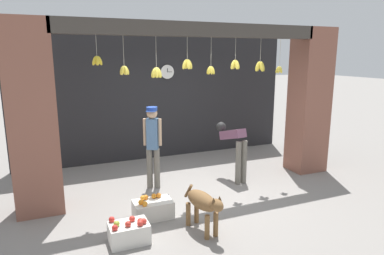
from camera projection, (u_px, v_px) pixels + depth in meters
name	position (u px, v px, depth m)	size (l,w,h in m)	color
ground_plane	(200.00, 192.00, 6.29)	(60.00, 60.00, 0.00)	gray
shop_back_wall	(158.00, 96.00, 8.20)	(6.64, 0.12, 3.02)	#232326
shop_pillar_left	(33.00, 119.00, 5.25)	(0.70, 0.60, 3.02)	brown
shop_pillar_right	(309.00, 101.00, 7.25)	(0.70, 0.60, 3.02)	brown
storefront_awning	(198.00, 33.00, 5.81)	(4.74, 0.27, 0.93)	#3D3833
dog	(203.00, 203.00, 4.80)	(0.36, 0.90, 0.64)	brown
shopkeeper	(153.00, 142.00, 6.33)	(0.31, 0.29, 1.55)	#6B665B
worker_stooping	(234.00, 144.00, 6.78)	(0.32, 0.85, 1.11)	#6B665B
fruit_crate_oranges	(153.00, 209.00, 5.28)	(0.59, 0.38, 0.35)	silver
fruit_crate_apples	(129.00, 232.00, 4.58)	(0.52, 0.37, 0.35)	silver
water_bottle	(168.00, 201.00, 5.65)	(0.06, 0.06, 0.23)	silver
wall_clock	(167.00, 72.00, 8.10)	(0.35, 0.03, 0.35)	black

